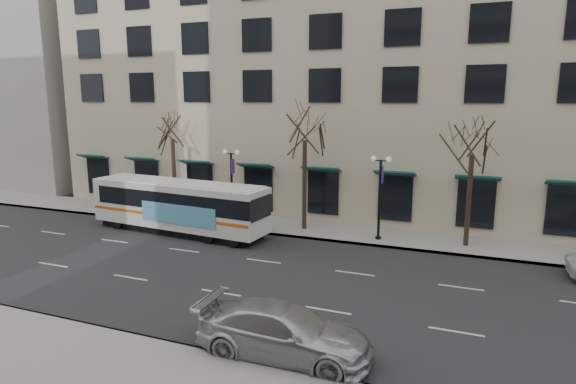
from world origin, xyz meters
The scene contains 11 objects.
ground centered at (0.00, 0.00, 0.00)m, with size 160.00×160.00×0.00m, color black.
sidewalk_far centered at (5.00, 9.00, 0.07)m, with size 80.00×4.00×0.15m, color gray.
building_hotel centered at (-2.00, 21.00, 12.00)m, with size 40.00×20.00×24.00m, color #C5B996.
building_far_upblock centered at (-38.00, 21.00, 14.00)m, with size 28.00×20.00×28.00m, color #999993.
tree_far_left centered at (-10.00, 8.80, 6.70)m, with size 3.60×3.60×8.34m.
tree_far_mid centered at (0.00, 8.80, 6.91)m, with size 3.60×3.60×8.55m.
tree_far_right centered at (10.00, 8.80, 6.42)m, with size 3.60×3.60×8.06m.
lamp_post_left centered at (-4.99, 8.20, 2.94)m, with size 1.22×0.45×5.21m.
lamp_post_right centered at (5.01, 8.20, 2.94)m, with size 1.22×0.45×5.21m.
city_bus centered at (-7.34, 5.47, 1.83)m, with size 12.51×3.77×3.34m.
silver_car centered at (4.64, -6.20, 0.87)m, with size 2.45×6.02×1.75m, color #B9BCC1.
Camera 1 is at (10.27, -20.06, 8.55)m, focal length 30.00 mm.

